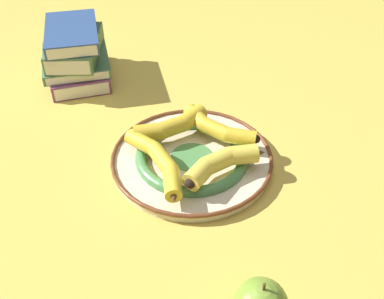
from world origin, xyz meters
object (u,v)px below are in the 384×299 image
decorative_bowl (192,158)px  banana_a (160,162)px  book_stack (75,55)px  banana_c (216,127)px  banana_b (170,126)px  banana_d (222,162)px

decorative_bowl → banana_a: size_ratio=1.63×
book_stack → banana_a: bearing=24.6°
banana_a → banana_c: same height
banana_b → banana_c: 0.09m
banana_b → banana_d: bearing=-78.5°
banana_a → banana_b: size_ratio=1.15×
banana_c → banana_d: (-0.09, -0.07, 0.00)m
banana_b → book_stack: 0.36m
book_stack → banana_b: bearing=35.4°
banana_a → book_stack: size_ratio=0.81×
decorative_bowl → banana_b: size_ratio=1.87×
banana_c → book_stack: book_stack is taller
banana_a → banana_c: size_ratio=1.04×
decorative_bowl → banana_c: (0.07, -0.01, 0.03)m
banana_b → banana_d: banana_d is taller
decorative_bowl → banana_a: (-0.07, 0.02, 0.03)m
banana_c → book_stack: bearing=177.9°
banana_b → book_stack: book_stack is taller
decorative_bowl → banana_d: 0.08m
decorative_bowl → banana_b: bearing=71.9°
banana_c → banana_d: size_ratio=1.12×
banana_c → book_stack: size_ratio=0.78×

